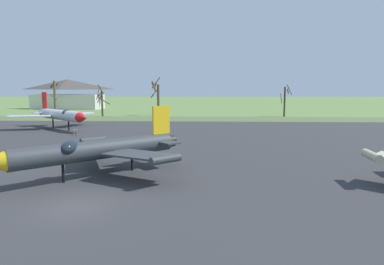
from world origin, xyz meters
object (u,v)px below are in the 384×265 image
at_px(visitor_building, 68,94).
at_px(jet_fighter_rear_left, 61,115).
at_px(jet_fighter_front_right, 97,149).
at_px(info_placard_rear_left, 76,132).

bearing_deg(visitor_building, jet_fighter_rear_left, -68.04).
xyz_separation_m(jet_fighter_front_right, visitor_building, (-37.31, 83.50, 2.76)).
bearing_deg(info_placard_rear_left, jet_fighter_rear_left, 125.41).
distance_m(jet_fighter_front_right, visitor_building, 91.50).
xyz_separation_m(info_placard_rear_left, visitor_building, (-27.70, 63.26, 4.10)).
height_order(jet_fighter_front_right, info_placard_rear_left, jet_fighter_front_right).
bearing_deg(jet_fighter_rear_left, info_placard_rear_left, -54.59).
relative_size(jet_fighter_front_right, info_placard_rear_left, 12.75).
distance_m(jet_fighter_rear_left, visitor_building, 60.56).
relative_size(jet_fighter_front_right, jet_fighter_rear_left, 0.81).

